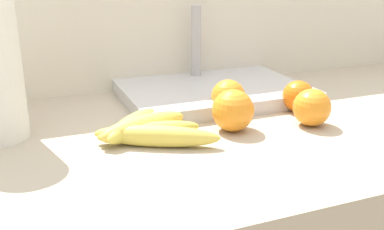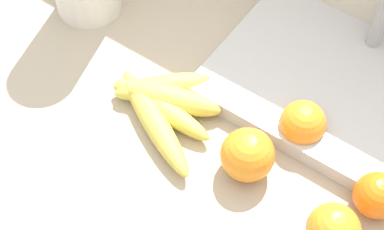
{
  "view_description": "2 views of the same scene",
  "coord_description": "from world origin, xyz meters",
  "views": [
    {
      "loc": [
        -0.24,
        -0.73,
        1.2
      ],
      "look_at": [
        0.04,
        -0.02,
        0.94
      ],
      "focal_mm": 41.92,
      "sensor_mm": 36.0,
      "label": 1
    },
    {
      "loc": [
        0.3,
        -0.43,
        1.65
      ],
      "look_at": [
        0.01,
        -0.02,
        0.94
      ],
      "focal_mm": 54.74,
      "sensor_mm": 36.0,
      "label": 2
    }
  ],
  "objects": [
    {
      "name": "wall_back",
      "position": [
        0.0,
        0.35,
        0.65
      ],
      "size": [
        2.32,
        0.06,
        1.3
      ],
      "primitive_type": "cube",
      "color": "silver",
      "rests_on": "ground"
    },
    {
      "name": "banana_bunch",
      "position": [
        -0.05,
        -0.01,
        0.92
      ],
      "size": [
        0.21,
        0.2,
        0.04
      ],
      "color": "#DCC54C",
      "rests_on": "counter"
    },
    {
      "name": "orange_front",
      "position": [
        0.12,
        -0.03,
        0.94
      ],
      "size": [
        0.08,
        0.08,
        0.08
      ],
      "primitive_type": "sphere",
      "color": "orange",
      "rests_on": "counter"
    },
    {
      "name": "orange_right",
      "position": [
        0.3,
        0.03,
        0.93
      ],
      "size": [
        0.07,
        0.07,
        0.07
      ],
      "primitive_type": "sphere",
      "color": "orange",
      "rests_on": "counter"
    },
    {
      "name": "orange_back_right",
      "position": [
        0.27,
        -0.06,
        0.93
      ],
      "size": [
        0.07,
        0.07,
        0.07
      ],
      "primitive_type": "sphere",
      "color": "orange",
      "rests_on": "counter"
    },
    {
      "name": "orange_back_left",
      "position": [
        0.16,
        0.07,
        0.93
      ],
      "size": [
        0.07,
        0.07,
        0.07
      ],
      "primitive_type": "sphere",
      "color": "orange",
      "rests_on": "counter"
    },
    {
      "name": "sink_basin",
      "position": [
        0.17,
        0.18,
        0.91
      ],
      "size": [
        0.41,
        0.3,
        0.2
      ],
      "color": "#B7BABF",
      "rests_on": "counter"
    }
  ]
}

